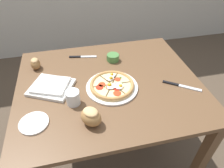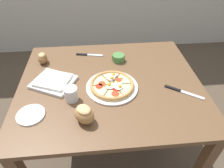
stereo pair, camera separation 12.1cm
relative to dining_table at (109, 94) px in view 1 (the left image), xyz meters
The scene contains 11 objects.
ground_plane 0.65m from the dining_table, ahead, with size 12.00×12.00×0.00m, color brown.
dining_table is the anchor object (origin of this frame).
pizza 0.14m from the dining_table, 83.23° to the right, with size 0.32×0.32×0.05m.
ramekin_bowl 0.28m from the dining_table, 70.99° to the left, with size 0.09×0.09×0.05m.
napkin_folded 0.38m from the dining_table, behind, with size 0.31×0.29×0.04m.
bread_piece_near 0.54m from the dining_table, 150.69° to the left, with size 0.08×0.09×0.08m.
bread_piece_mid 0.38m from the dining_table, 117.20° to the right, with size 0.14×0.14×0.10m.
knife_main 0.37m from the dining_table, 111.93° to the left, with size 0.20×0.06×0.01m.
knife_spare 0.46m from the dining_table, 18.25° to the right, with size 0.20×0.15×0.01m.
water_glass 0.31m from the dining_table, 149.50° to the right, with size 0.08×0.08×0.08m.
side_saucer 0.52m from the dining_table, 151.56° to the right, with size 0.15×0.15×0.01m.
Camera 1 is at (-0.20, -0.96, 1.57)m, focal length 32.00 mm.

